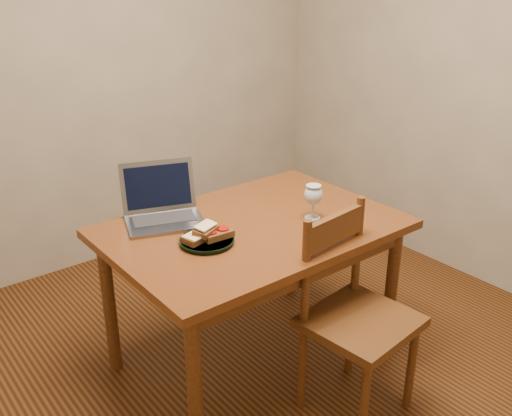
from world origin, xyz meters
TOP-DOWN VIEW (x-y plane):
  - floor at (0.00, 0.00)m, footprint 3.20×3.20m
  - back_wall at (0.00, 1.61)m, footprint 3.20×0.02m
  - right_wall at (1.61, 0.00)m, footprint 0.02×3.20m
  - table at (-0.00, 0.11)m, footprint 1.30×0.90m
  - chair at (0.14, -0.41)m, footprint 0.47×0.45m
  - plate at (-0.27, 0.08)m, footprint 0.23×0.23m
  - sandwich_cheese at (-0.31, 0.09)m, footprint 0.13×0.09m
  - sandwich_tomato at (-0.23, 0.07)m, footprint 0.14×0.09m
  - sandwich_top at (-0.27, 0.08)m, footprint 0.13×0.11m
  - milk_glass at (0.26, -0.01)m, footprint 0.09×0.09m
  - laptop at (-0.29, 0.43)m, footprint 0.43×0.41m

SIDE VIEW (x-z plane):
  - floor at x=0.00m, z-range -0.02..0.00m
  - chair at x=0.14m, z-range 0.27..0.73m
  - table at x=0.00m, z-range 0.28..1.02m
  - plate at x=-0.27m, z-range 0.74..0.76m
  - sandwich_cheese at x=-0.31m, z-range 0.76..0.80m
  - sandwich_tomato at x=-0.23m, z-range 0.76..0.80m
  - sandwich_top at x=-0.27m, z-range 0.79..0.82m
  - laptop at x=-0.29m, z-range 0.68..0.93m
  - milk_glass at x=0.26m, z-range 0.74..0.91m
  - back_wall at x=0.00m, z-range 0.00..2.60m
  - right_wall at x=1.61m, z-range 0.00..2.60m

